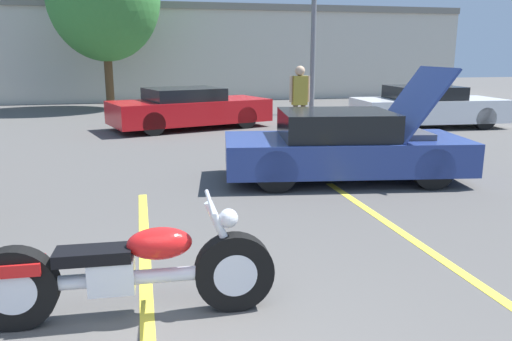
{
  "coord_description": "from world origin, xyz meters",
  "views": [
    {
      "loc": [
        0.06,
        -2.19,
        2.12
      ],
      "look_at": [
        1.34,
        3.31,
        0.8
      ],
      "focal_mm": 35.0,
      "sensor_mm": 36.0,
      "label": 1
    }
  ],
  "objects_px": {
    "parked_car_mid_row": "(189,109)",
    "spectator_midground": "(300,96)",
    "parked_car_right_row": "(427,107)",
    "show_car_hood_open": "(345,146)",
    "motorcycle": "(128,272)"
  },
  "relations": [
    {
      "from": "parked_car_mid_row",
      "to": "spectator_midground",
      "type": "height_order",
      "value": "spectator_midground"
    },
    {
      "from": "parked_car_mid_row",
      "to": "spectator_midground",
      "type": "relative_size",
      "value": 2.63
    },
    {
      "from": "spectator_midground",
      "to": "parked_car_mid_row",
      "type": "bearing_deg",
      "value": 131.34
    },
    {
      "from": "parked_car_right_row",
      "to": "parked_car_mid_row",
      "type": "bearing_deg",
      "value": 173.34
    },
    {
      "from": "parked_car_right_row",
      "to": "parked_car_mid_row",
      "type": "relative_size",
      "value": 0.91
    },
    {
      "from": "show_car_hood_open",
      "to": "parked_car_mid_row",
      "type": "distance_m",
      "value": 7.09
    },
    {
      "from": "parked_car_mid_row",
      "to": "show_car_hood_open",
      "type": "bearing_deg",
      "value": -89.97
    },
    {
      "from": "show_car_hood_open",
      "to": "motorcycle",
      "type": "bearing_deg",
      "value": -122.8
    },
    {
      "from": "motorcycle",
      "to": "parked_car_right_row",
      "type": "bearing_deg",
      "value": 50.93
    },
    {
      "from": "show_car_hood_open",
      "to": "parked_car_right_row",
      "type": "distance_m",
      "value": 7.4
    },
    {
      "from": "show_car_hood_open",
      "to": "parked_car_mid_row",
      "type": "relative_size",
      "value": 0.88
    },
    {
      "from": "show_car_hood_open",
      "to": "spectator_midground",
      "type": "bearing_deg",
      "value": 92.41
    },
    {
      "from": "show_car_hood_open",
      "to": "parked_car_right_row",
      "type": "height_order",
      "value": "show_car_hood_open"
    },
    {
      "from": "motorcycle",
      "to": "show_car_hood_open",
      "type": "bearing_deg",
      "value": 51.02
    },
    {
      "from": "show_car_hood_open",
      "to": "parked_car_mid_row",
      "type": "xyz_separation_m",
      "value": [
        -2.01,
        6.8,
        -0.01
      ]
    }
  ]
}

